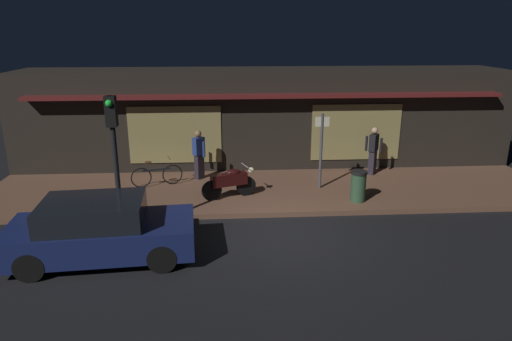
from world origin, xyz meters
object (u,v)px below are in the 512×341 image
parked_car_near (100,230)px  person_photographer (199,154)px  sign_post (321,147)px  traffic_light_pole (114,144)px  motorcycle (230,182)px  person_bystander (373,150)px  trash_bin (358,186)px  bicycle_parked (157,175)px

parked_car_near → person_photographer: bearing=69.8°
sign_post → traffic_light_pole: bearing=-149.7°
motorcycle → person_bystander: (4.98, 2.00, 0.38)m
motorcycle → trash_bin: 3.79m
bicycle_parked → traffic_light_pole: (-0.32, -3.77, 1.97)m
motorcycle → traffic_light_pole: traffic_light_pole is taller
person_bystander → parked_car_near: (-7.94, -5.38, -0.32)m
sign_post → trash_bin: size_ratio=2.58×
motorcycle → bicycle_parked: 2.66m
trash_bin → person_photographer: bearing=152.9°
person_bystander → trash_bin: size_ratio=1.80×
person_photographer → trash_bin: 5.38m
person_bystander → person_photographer: bearing=-179.1°
sign_post → traffic_light_pole: traffic_light_pole is taller
person_bystander → traffic_light_pole: (-7.65, -4.54, 1.45)m
motorcycle → person_bystander: bearing=21.9°
traffic_light_pole → trash_bin: bearing=17.3°
person_photographer → trash_bin: person_photographer is taller
sign_post → traffic_light_pole: 6.49m
parked_car_near → motorcycle: bearing=48.7°
trash_bin → sign_post: bearing=125.7°
sign_post → bicycle_parked: bearing=174.1°
person_bystander → motorcycle: bearing=-158.1°
parked_car_near → bicycle_parked: bearing=82.4°
traffic_light_pole → motorcycle: bearing=43.5°
trash_bin → traffic_light_pole: size_ratio=0.26×
bicycle_parked → parked_car_near: parked_car_near is taller
person_bystander → bicycle_parked: bearing=-174.0°
motorcycle → person_photographer: person_photographer is taller
bicycle_parked → person_bystander: 7.39m
motorcycle → parked_car_near: parked_car_near is taller
person_photographer → trash_bin: bearing=-27.1°
bicycle_parked → person_photographer: person_photographer is taller
person_bystander → traffic_light_pole: traffic_light_pole is taller
bicycle_parked → traffic_light_pole: traffic_light_pole is taller
person_photographer → traffic_light_pole: traffic_light_pole is taller
parked_car_near → sign_post: bearing=35.0°
traffic_light_pole → sign_post: bearing=30.3°
bicycle_parked → sign_post: sign_post is taller
person_bystander → trash_bin: person_bystander is taller
trash_bin → parked_car_near: 7.30m
bicycle_parked → person_photographer: size_ratio=0.96×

